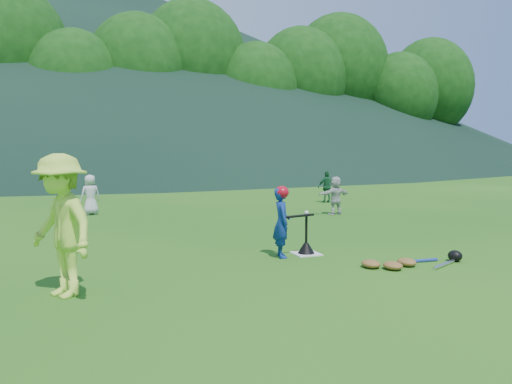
# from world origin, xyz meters

# --- Properties ---
(ground) EXTENTS (120.00, 120.00, 0.00)m
(ground) POSITION_xyz_m (0.00, 0.00, 0.00)
(ground) COLOR #195212
(ground) RESTS_ON ground
(home_plate) EXTENTS (0.45, 0.45, 0.02)m
(home_plate) POSITION_xyz_m (0.00, 0.00, 0.01)
(home_plate) COLOR silver
(home_plate) RESTS_ON ground
(baseball) EXTENTS (0.08, 0.08, 0.08)m
(baseball) POSITION_xyz_m (0.00, 0.00, 0.74)
(baseball) COLOR white
(baseball) RESTS_ON batting_tee
(batter_child) EXTENTS (0.37, 0.49, 1.20)m
(batter_child) POSITION_xyz_m (-0.50, -0.06, 0.60)
(batter_child) COLOR navy
(batter_child) RESTS_ON ground
(adult_coach) EXTENTS (1.17, 1.34, 1.80)m
(adult_coach) POSITION_xyz_m (-4.00, -1.16, 0.90)
(adult_coach) COLOR #B8E743
(adult_coach) RESTS_ON ground
(fielder_a) EXTENTS (0.64, 0.51, 1.13)m
(fielder_a) POSITION_xyz_m (-3.32, 6.90, 0.57)
(fielder_a) COLOR #BEBEBE
(fielder_a) RESTS_ON ground
(fielder_c) EXTENTS (0.68, 0.40, 1.09)m
(fielder_c) POSITION_xyz_m (4.45, 7.33, 0.54)
(fielder_c) COLOR #1A562E
(fielder_c) RESTS_ON ground
(fielder_d) EXTENTS (1.04, 0.46, 1.08)m
(fielder_d) POSITION_xyz_m (3.15, 4.48, 0.54)
(fielder_d) COLOR #BEBEBE
(fielder_d) RESTS_ON ground
(batting_tee) EXTENTS (0.30, 0.30, 0.68)m
(batting_tee) POSITION_xyz_m (0.00, 0.00, 0.13)
(batting_tee) COLOR black
(batting_tee) RESTS_ON home_plate
(batter_gear) EXTENTS (0.73, 0.26, 0.56)m
(batter_gear) POSITION_xyz_m (-0.48, -0.06, 1.09)
(batter_gear) COLOR #AC0B1C
(batter_gear) RESTS_ON ground
(equipment_pile) EXTENTS (1.80, 0.67, 0.19)m
(equipment_pile) POSITION_xyz_m (1.10, -1.37, 0.07)
(equipment_pile) COLOR olive
(equipment_pile) RESTS_ON ground
(outfield_fence) EXTENTS (70.07, 0.08, 1.33)m
(outfield_fence) POSITION_xyz_m (0.00, 28.00, 0.70)
(outfield_fence) COLOR gray
(outfield_fence) RESTS_ON ground
(tree_line) EXTENTS (70.04, 11.40, 14.82)m
(tree_line) POSITION_xyz_m (0.20, 33.83, 8.21)
(tree_line) COLOR #382314
(tree_line) RESTS_ON ground
(distant_hills) EXTENTS (155.00, 140.00, 32.00)m
(distant_hills) POSITION_xyz_m (-7.63, 81.81, 14.98)
(distant_hills) COLOR black
(distant_hills) RESTS_ON ground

